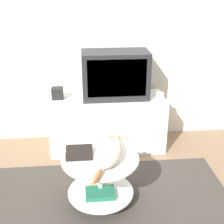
# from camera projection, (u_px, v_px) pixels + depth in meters

# --- Properties ---
(ground_plane) EXTENTS (12.00, 12.00, 0.00)m
(ground_plane) POSITION_uv_depth(u_px,v_px,m) (107.00, 199.00, 2.66)
(ground_plane) COLOR #7F664C
(wall_back) EXTENTS (8.00, 0.05, 2.60)m
(wall_back) POSITION_uv_depth(u_px,v_px,m) (97.00, 23.00, 3.24)
(wall_back) COLOR silver
(wall_back) RESTS_ON ground_plane
(rug) EXTENTS (2.09, 1.05, 0.02)m
(rug) POSITION_uv_depth(u_px,v_px,m) (107.00, 198.00, 2.65)
(rug) COLOR #3D3833
(rug) RESTS_ON ground_plane
(tv_stand) EXTENTS (1.21, 0.46, 0.58)m
(tv_stand) POSITION_uv_depth(u_px,v_px,m) (107.00, 123.00, 3.37)
(tv_stand) COLOR white
(tv_stand) RESTS_ON ground_plane
(tv) EXTENTS (0.67, 0.34, 0.48)m
(tv) POSITION_uv_depth(u_px,v_px,m) (115.00, 75.00, 3.17)
(tv) COLOR #232326
(tv) RESTS_ON tv_stand
(speaker) EXTENTS (0.11, 0.11, 0.11)m
(speaker) POSITION_uv_depth(u_px,v_px,m) (57.00, 93.00, 3.20)
(speaker) COLOR black
(speaker) RESTS_ON tv_stand
(mug) EXTENTS (0.08, 0.08, 0.08)m
(mug) POSITION_uv_depth(u_px,v_px,m) (160.00, 96.00, 3.17)
(mug) COLOR white
(mug) RESTS_ON tv_stand
(coffee_table) EXTENTS (0.61, 0.61, 0.42)m
(coffee_table) POSITION_uv_depth(u_px,v_px,m) (100.00, 176.00, 2.50)
(coffee_table) COLOR #B2B2B7
(coffee_table) RESTS_ON rug
(dvd_box) EXTENTS (0.21, 0.17, 0.05)m
(dvd_box) POSITION_uv_depth(u_px,v_px,m) (79.00, 152.00, 2.46)
(dvd_box) COLOR black
(dvd_box) RESTS_ON coffee_table
(cat) EXTENTS (0.31, 0.56, 0.13)m
(cat) POSITION_uv_depth(u_px,v_px,m) (108.00, 153.00, 2.37)
(cat) COLOR silver
(cat) RESTS_ON coffee_table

